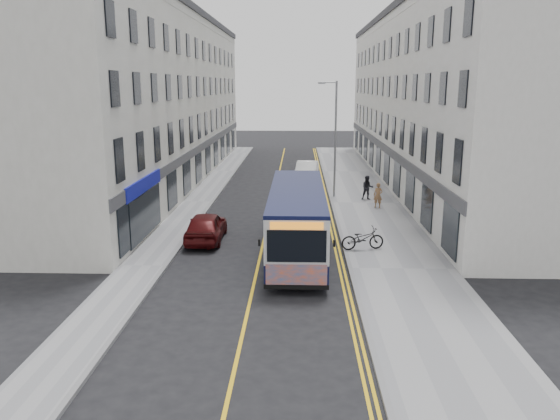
# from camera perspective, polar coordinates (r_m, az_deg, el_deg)

# --- Properties ---
(ground) EXTENTS (140.00, 140.00, 0.00)m
(ground) POSITION_cam_1_polar(r_m,az_deg,el_deg) (24.83, -2.19, -5.28)
(ground) COLOR black
(ground) RESTS_ON ground
(pavement_east) EXTENTS (4.50, 64.00, 0.12)m
(pavement_east) POSITION_cam_1_polar(r_m,az_deg,el_deg) (36.61, 8.98, 0.68)
(pavement_east) COLOR gray
(pavement_east) RESTS_ON ground
(pavement_west) EXTENTS (2.00, 64.00, 0.12)m
(pavement_west) POSITION_cam_1_polar(r_m,az_deg,el_deg) (36.96, -8.60, 0.81)
(pavement_west) COLOR gray
(pavement_west) RESTS_ON ground
(kerb_east) EXTENTS (0.18, 64.00, 0.13)m
(kerb_east) POSITION_cam_1_polar(r_m,az_deg,el_deg) (36.40, 5.47, 0.72)
(kerb_east) COLOR slate
(kerb_east) RESTS_ON ground
(kerb_west) EXTENTS (0.18, 64.00, 0.13)m
(kerb_west) POSITION_cam_1_polar(r_m,az_deg,el_deg) (36.79, -7.07, 0.81)
(kerb_west) COLOR slate
(kerb_west) RESTS_ON ground
(road_centre_line) EXTENTS (0.12, 64.00, 0.01)m
(road_centre_line) POSITION_cam_1_polar(r_m,az_deg,el_deg) (36.39, -0.83, 0.67)
(road_centre_line) COLOR yellow
(road_centre_line) RESTS_ON ground
(road_dbl_yellow_inner) EXTENTS (0.10, 64.00, 0.01)m
(road_dbl_yellow_inner) POSITION_cam_1_polar(r_m,az_deg,el_deg) (36.39, 4.76, 0.63)
(road_dbl_yellow_inner) COLOR yellow
(road_dbl_yellow_inner) RESTS_ON ground
(road_dbl_yellow_outer) EXTENTS (0.10, 64.00, 0.01)m
(road_dbl_yellow_outer) POSITION_cam_1_polar(r_m,az_deg,el_deg) (36.40, 5.07, 0.63)
(road_dbl_yellow_outer) COLOR yellow
(road_dbl_yellow_outer) RESTS_ON ground
(terrace_east) EXTENTS (6.00, 46.00, 13.00)m
(terrace_east) POSITION_cam_1_polar(r_m,az_deg,el_deg) (45.57, 14.60, 11.00)
(terrace_east) COLOR white
(terrace_east) RESTS_ON ground
(terrace_west) EXTENTS (6.00, 46.00, 13.00)m
(terrace_west) POSITION_cam_1_polar(r_m,az_deg,el_deg) (45.80, -11.83, 11.15)
(terrace_west) COLOR silver
(terrace_west) RESTS_ON ground
(streetlamp) EXTENTS (1.32, 0.18, 8.00)m
(streetlamp) POSITION_cam_1_polar(r_m,az_deg,el_deg) (37.73, 5.69, 7.79)
(streetlamp) COLOR gray
(streetlamp) RESTS_ON ground
(city_bus) EXTENTS (2.51, 10.75, 3.12)m
(city_bus) POSITION_cam_1_polar(r_m,az_deg,el_deg) (25.31, 1.80, -0.90)
(city_bus) COLOR black
(city_bus) RESTS_ON ground
(bicycle) EXTENTS (2.16, 1.12, 1.08)m
(bicycle) POSITION_cam_1_polar(r_m,az_deg,el_deg) (26.15, 8.63, -2.96)
(bicycle) COLOR black
(bicycle) RESTS_ON pavement_east
(pedestrian_near) EXTENTS (0.68, 0.57, 1.58)m
(pedestrian_near) POSITION_cam_1_polar(r_m,az_deg,el_deg) (35.11, 10.21, 1.52)
(pedestrian_near) COLOR olive
(pedestrian_near) RESTS_ON pavement_east
(pedestrian_far) EXTENTS (0.80, 0.62, 1.64)m
(pedestrian_far) POSITION_cam_1_polar(r_m,az_deg,el_deg) (37.41, 9.13, 2.31)
(pedestrian_far) COLOR black
(pedestrian_far) RESTS_ON pavement_east
(car_white) EXTENTS (2.15, 4.95, 1.58)m
(car_white) POSITION_cam_1_polar(r_m,az_deg,el_deg) (44.92, 2.81, 4.06)
(car_white) COLOR white
(car_white) RESTS_ON ground
(car_maroon) EXTENTS (1.81, 4.42, 1.50)m
(car_maroon) POSITION_cam_1_polar(r_m,az_deg,el_deg) (27.90, -7.73, -1.72)
(car_maroon) COLOR #480C0D
(car_maroon) RESTS_ON ground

